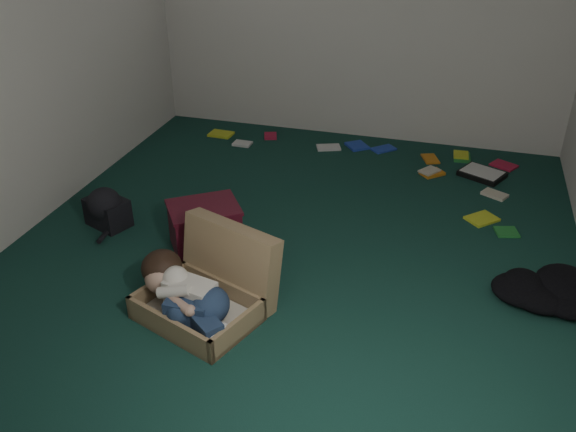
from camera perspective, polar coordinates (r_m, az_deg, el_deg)
The scene contains 11 objects.
floor at distance 4.41m, azimuth 0.54°, elevation -3.02°, with size 4.50×4.50×0.00m, color #13382F.
wall_back at distance 6.01m, azimuth 6.78°, elevation 19.13°, with size 4.50×4.50×0.00m, color silver.
wall_front at distance 1.98m, azimuth -17.29°, elevation -5.10°, with size 4.50×4.50×0.00m, color silver.
wall_left at distance 4.79m, azimuth -23.89°, elevation 14.19°, with size 4.50×4.50×0.00m, color silver.
suitcase at distance 3.79m, azimuth -7.17°, elevation -6.67°, with size 0.88×0.87×0.51m.
person at distance 3.70m, azimuth -9.59°, elevation -7.13°, with size 0.68×0.54×0.31m.
maroon_bin at distance 4.38m, azimuth -7.79°, elevation -0.97°, with size 0.62×0.59×0.33m.
backpack at distance 4.83m, azimuth -16.53°, elevation 0.44°, with size 0.40×0.32×0.24m, color black, non-canonical shape.
clothing_pile at distance 4.20m, azimuth 23.09°, elevation -6.39°, with size 0.49×0.40×0.15m, color black, non-canonical shape.
paper_tray at distance 5.70m, azimuth 17.70°, elevation 3.79°, with size 0.44×0.40×0.05m.
book_scatter at distance 5.74m, azimuth 9.82°, elevation 4.80°, with size 2.99×1.53×0.02m.
Camera 1 is at (0.99, -3.57, 2.39)m, focal length 38.00 mm.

